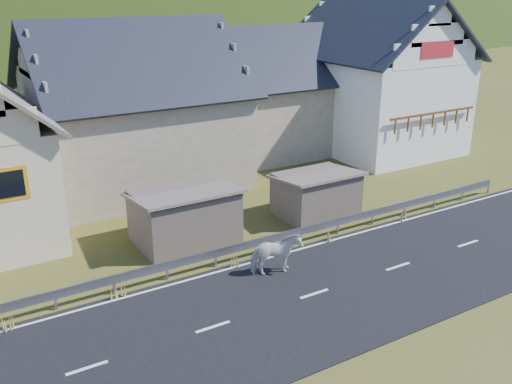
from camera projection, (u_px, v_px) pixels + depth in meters
ground at (314, 295)px, 20.04m from camera, size 160.00×160.00×0.00m
road at (314, 294)px, 20.03m from camera, size 60.00×7.00×0.04m
lane_markings at (314, 294)px, 20.02m from camera, size 60.00×6.60×0.01m
guardrail at (260, 242)px, 22.81m from camera, size 28.10×0.09×0.75m
shed_left at (184, 217)px, 23.92m from camera, size 4.30×3.30×2.40m
shed_right at (316, 195)px, 26.71m from camera, size 3.80×2.90×2.20m
house_stone_a at (132, 98)px, 30.04m from camera, size 10.80×9.80×8.90m
house_stone_b at (271, 84)px, 36.63m from camera, size 9.80×8.80×8.10m
house_white at (375, 70)px, 36.84m from camera, size 8.80×10.80×9.70m
horse at (276, 254)px, 21.16m from camera, size 1.21×2.02×1.59m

